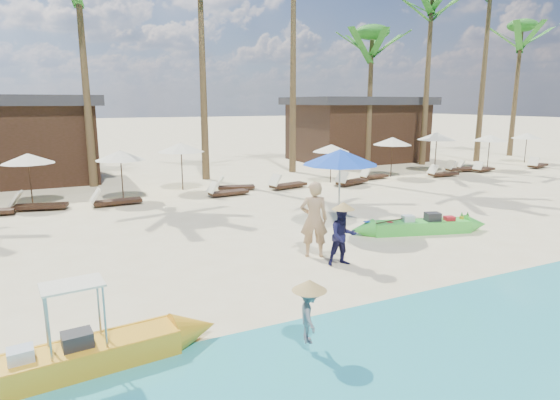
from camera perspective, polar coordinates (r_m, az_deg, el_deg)
name	(u,v)px	position (r m, az deg, el deg)	size (l,w,h in m)	color
ground	(290,269)	(11.46, 1.25, -8.37)	(240.00, 240.00, 0.00)	beige
wet_sand_strip	(443,374)	(7.78, 19.22, -19.44)	(240.00, 4.50, 0.01)	tan
green_canoe	(420,226)	(15.06, 16.73, -3.09)	(4.82, 1.69, 0.63)	#41CF3F
yellow_canoe	(63,361)	(7.93, -24.89, -17.41)	(5.37, 1.03, 1.39)	gold
tourist	(314,219)	(12.10, 4.16, -2.37)	(0.73, 0.48, 1.99)	tan
vendor_green	(343,236)	(11.60, 7.64, -4.39)	(0.72, 0.56, 1.48)	#16153A
vendor_yellow	(309,314)	(7.67, 3.56, -13.75)	(0.61, 0.35, 0.94)	gray
blue_umbrella	(340,157)	(14.63, 7.34, 5.22)	(2.36, 2.36, 2.54)	#99999E
resort_parasol_4	(28,158)	(20.63, -28.39, 4.48)	(1.97, 1.97, 2.03)	#321C14
lounger_4_right	(36,205)	(19.64, -27.57, -0.51)	(2.03, 1.02, 0.66)	#321C14
resort_parasol_5	(120,155)	(20.07, -18.89, 5.18)	(2.00, 2.00, 2.06)	#321C14
lounger_5_left	(114,200)	(19.35, -19.60, -0.03)	(1.91, 0.64, 0.64)	#321C14
resort_parasol_6	(181,147)	(21.74, -11.98, 6.30)	(2.11, 2.11, 2.18)	#321C14
lounger_6_left	(233,186)	(21.53, -5.71, 1.71)	(1.83, 0.96, 0.60)	#321C14
lounger_6_right	(226,192)	(20.22, -6.61, 1.04)	(1.83, 0.74, 0.61)	#321C14
resort_parasol_7	(331,148)	(23.44, 6.25, 6.30)	(1.86, 1.86, 1.92)	#321C14
lounger_7_left	(286,184)	(21.80, 0.75, 1.94)	(2.02, 1.01, 0.66)	#321C14
lounger_7_right	(350,181)	(22.96, 8.57, 2.32)	(2.02, 1.19, 0.66)	#321C14
resort_parasol_8	(392,141)	(25.90, 13.54, 6.99)	(2.07, 2.07, 2.13)	#321C14
lounger_8_left	(373,176)	(24.99, 11.25, 2.91)	(1.70, 0.72, 0.56)	#321C14
resort_parasol_9	(437,136)	(28.57, 18.58, 7.39)	(2.21, 2.21, 2.28)	#321C14
lounger_9_left	(442,173)	(26.83, 19.11, 3.12)	(1.80, 0.66, 0.60)	#321C14
lounger_9_right	(459,168)	(29.03, 20.99, 3.61)	(1.88, 0.81, 0.62)	#321C14
resort_parasol_10	(490,138)	(30.90, 24.22, 6.93)	(2.02, 2.02, 2.09)	#321C14
lounger_10_left	(469,167)	(30.07, 22.09, 3.74)	(1.71, 1.01, 0.56)	#321C14
lounger_10_right	(483,169)	(29.59, 23.51, 3.52)	(1.75, 0.86, 0.57)	#321C14
resort_parasol_11	(527,136)	(35.31, 27.90, 6.95)	(1.93, 1.93, 1.99)	#321C14
lounger_11_left	(537,165)	(32.83, 28.86, 3.80)	(1.94, 1.05, 0.63)	#321C14
palm_6	(372,50)	(30.08, 11.10, 17.51)	(2.08, 2.08, 8.51)	brown
palm_7	(431,18)	(32.04, 17.93, 20.32)	(2.08, 2.08, 11.08)	brown
palm_8	(490,3)	(35.18, 24.20, 21.03)	(2.08, 2.08, 12.70)	brown
palm_9	(520,45)	(39.73, 27.26, 16.48)	(2.08, 2.08, 9.82)	brown
pavilion_east	(356,128)	(33.06, 9.29, 8.61)	(8.80, 6.60, 4.30)	#321C14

